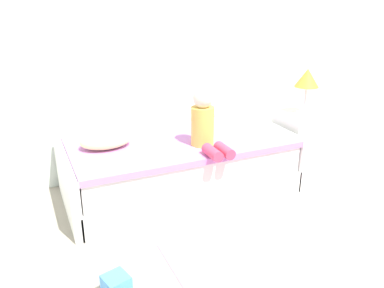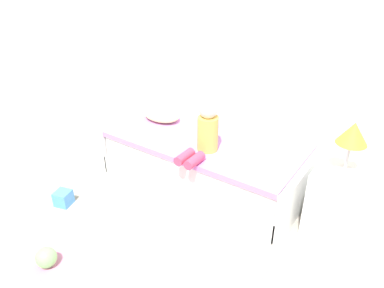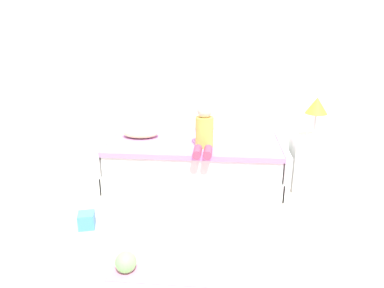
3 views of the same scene
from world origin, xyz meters
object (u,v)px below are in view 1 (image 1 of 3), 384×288
child_figure (205,124)px  pillow (106,140)px  nightstand (301,140)px  table_lamp (307,80)px  bed (181,166)px  toy_block (116,286)px

child_figure → pillow: 0.86m
nightstand → table_lamp: size_ratio=1.33×
bed → nightstand: (1.35, -0.02, 0.05)m
pillow → toy_block: pillow is taller
toy_block → pillow: bearing=78.6°
table_lamp → pillow: size_ratio=1.02×
child_figure → toy_block: child_figure is taller
pillow → child_figure: bearing=-22.7°
table_lamp → pillow: (-2.01, 0.12, -0.37)m
nightstand → bed: bearing=179.0°
child_figure → pillow: child_figure is taller
bed → child_figure: bearing=-60.0°
nightstand → child_figure: child_figure is taller
table_lamp → child_figure: bearing=-170.4°
bed → pillow: pillow is taller
table_lamp → pillow: bearing=176.5°
nightstand → toy_block: bearing=-153.6°
pillow → toy_block: (-0.25, -1.24, -0.49)m
bed → table_lamp: size_ratio=4.69×
table_lamp → pillow: 2.04m
bed → table_lamp: 1.52m
table_lamp → child_figure: table_lamp is taller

